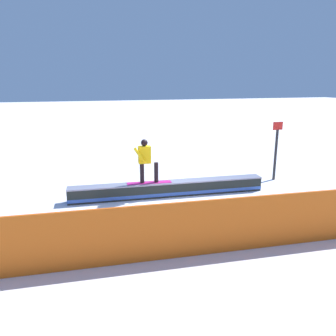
{
  "coord_description": "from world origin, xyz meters",
  "views": [
    {
      "loc": [
        3.18,
        10.18,
        3.73
      ],
      "look_at": [
        0.33,
        0.98,
        1.23
      ],
      "focal_mm": 35.62,
      "sensor_mm": 36.0,
      "label": 1
    }
  ],
  "objects": [
    {
      "name": "ground_plane",
      "position": [
        0.0,
        0.0,
        0.0
      ],
      "size": [
        120.0,
        120.0,
        0.0
      ],
      "primitive_type": "plane",
      "color": "white"
    },
    {
      "name": "grind_box",
      "position": [
        0.0,
        0.0,
        0.23
      ],
      "size": [
        6.6,
        0.95,
        0.5
      ],
      "color": "black",
      "rests_on": "ground_plane"
    },
    {
      "name": "snowboarder",
      "position": [
        0.76,
        -0.06,
        1.29
      ],
      "size": [
        1.48,
        0.44,
        1.46
      ],
      "color": "#C71D82",
      "rests_on": "grind_box"
    },
    {
      "name": "safety_fence",
      "position": [
        0.0,
        4.03,
        0.64
      ],
      "size": [
        11.9,
        0.94,
        1.28
      ],
      "primitive_type": "cube",
      "rotation": [
        0.0,
        0.0,
        -0.07
      ],
      "color": "orange",
      "rests_on": "ground_plane"
    },
    {
      "name": "trail_marker",
      "position": [
        -4.53,
        -0.63,
        1.21
      ],
      "size": [
        0.4,
        0.1,
        2.27
      ],
      "color": "#262628",
      "rests_on": "ground_plane"
    }
  ]
}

